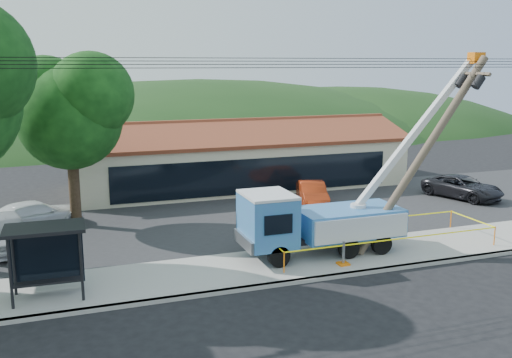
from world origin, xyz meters
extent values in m
plane|color=black|center=(0.00, 0.00, 0.00)|extent=(120.00, 120.00, 0.00)
cube|color=#ADAAA2|center=(0.00, 2.10, 0.07)|extent=(60.00, 0.25, 0.15)
cube|color=#ADAAA2|center=(0.00, 4.00, 0.07)|extent=(60.00, 4.00, 0.15)
cube|color=#28282B|center=(0.00, 12.00, 0.05)|extent=(60.00, 12.00, 0.10)
cube|color=beige|center=(4.00, 20.00, 1.70)|extent=(22.00, 8.00, 3.40)
cube|color=black|center=(4.00, 15.98, 1.43)|extent=(18.04, 0.08, 2.21)
cube|color=brown|center=(4.00, 18.00, 3.90)|extent=(22.50, 4.53, 1.52)
cube|color=brown|center=(4.00, 22.00, 3.90)|extent=(22.50, 4.53, 1.52)
cube|color=brown|center=(4.00, 20.00, 4.55)|extent=(22.50, 0.30, 0.25)
cylinder|color=#332316|center=(-7.00, 13.00, 2.09)|extent=(0.56, 0.56, 4.18)
sphere|color=black|center=(-7.00, 13.00, 5.70)|extent=(5.25, 5.25, 5.25)
sphere|color=black|center=(-8.05, 13.70, 6.65)|extent=(4.20, 4.20, 4.20)
sphere|color=black|center=(-5.95, 12.30, 6.84)|extent=(4.20, 4.20, 4.20)
ellipsoid|color=#183714|center=(10.00, 55.00, 0.00)|extent=(89.60, 64.00, 32.00)
ellipsoid|color=#183714|center=(30.00, 55.00, 0.00)|extent=(72.80, 52.00, 26.00)
cylinder|color=black|center=(0.00, 3.10, 8.17)|extent=(60.00, 0.02, 0.02)
cylinder|color=black|center=(0.00, 3.60, 8.29)|extent=(60.00, 0.02, 0.02)
cylinder|color=black|center=(0.00, 4.10, 8.41)|extent=(60.00, 0.02, 0.02)
cylinder|color=black|center=(0.00, 4.50, 8.53)|extent=(60.00, 0.02, 0.02)
cylinder|color=black|center=(0.51, 3.63, 0.60)|extent=(0.90, 0.30, 0.90)
cylinder|color=black|center=(0.51, 5.74, 0.60)|extent=(0.90, 0.30, 0.90)
cylinder|color=black|center=(3.72, 3.63, 0.60)|extent=(0.90, 0.30, 0.90)
cylinder|color=black|center=(3.72, 5.74, 0.60)|extent=(0.90, 0.30, 0.90)
cylinder|color=black|center=(5.33, 3.63, 0.60)|extent=(0.90, 0.30, 0.90)
cylinder|color=black|center=(5.33, 5.74, 0.60)|extent=(0.90, 0.30, 0.90)
cube|color=black|center=(3.12, 4.69, 0.85)|extent=(6.62, 1.00, 0.25)
cube|color=teal|center=(0.41, 4.69, 1.86)|extent=(2.01, 2.41, 2.11)
cube|color=silver|center=(0.41, 4.69, 2.96)|extent=(2.01, 2.41, 0.12)
cube|color=black|center=(-0.54, 4.69, 2.01)|extent=(0.08, 1.81, 0.90)
cube|color=gray|center=(-0.64, 4.69, 1.05)|extent=(0.15, 2.31, 0.50)
cube|color=teal|center=(4.22, 4.69, 1.45)|extent=(4.61, 2.41, 1.20)
cylinder|color=silver|center=(4.72, 4.69, 1.91)|extent=(0.70, 0.70, 0.60)
cube|color=silver|center=(7.55, 4.69, 5.36)|extent=(5.87, 0.28, 6.60)
cube|color=gray|center=(7.85, 4.69, 5.61)|extent=(3.53, 0.18, 3.97)
cube|color=orange|center=(10.38, 4.49, 8.57)|extent=(0.60, 0.50, 0.50)
cube|color=orange|center=(3.12, 2.98, 0.19)|extent=(0.45, 0.45, 0.08)
cube|color=orange|center=(5.73, 6.39, 0.19)|extent=(0.45, 0.45, 0.08)
cylinder|color=brown|center=(7.40, 3.94, 4.36)|extent=(6.25, 0.35, 8.62)
cube|color=brown|center=(9.88, 3.94, 7.85)|extent=(0.18, 1.98, 0.18)
cylinder|color=black|center=(9.66, 4.49, 7.52)|extent=(0.64, 0.40, 0.68)
cylinder|color=black|center=(9.66, 3.39, 7.52)|extent=(0.64, 0.40, 0.68)
cylinder|color=black|center=(-9.51, 2.91, 1.41)|extent=(0.11, 0.11, 2.50)
cylinder|color=black|center=(-7.21, 2.85, 1.41)|extent=(0.11, 0.11, 2.50)
cylinder|color=black|center=(-9.47, 4.16, 1.41)|extent=(0.11, 0.11, 2.50)
cylinder|color=black|center=(-7.18, 4.10, 1.41)|extent=(0.11, 0.11, 2.50)
cube|color=black|center=(-8.34, 3.50, 2.71)|extent=(2.76, 1.74, 0.13)
cube|color=black|center=(-8.32, 4.18, 1.41)|extent=(2.50, 0.12, 2.08)
cube|color=black|center=(-8.34, 3.50, 0.73)|extent=(2.30, 0.48, 0.08)
cylinder|color=orange|center=(0.46, 2.97, 0.60)|extent=(0.05, 0.05, 0.90)
cylinder|color=orange|center=(10.87, 2.97, 0.60)|extent=(0.05, 0.05, 0.90)
cylinder|color=orange|center=(10.87, 6.03, 0.60)|extent=(0.05, 0.05, 0.90)
cylinder|color=orange|center=(0.46, 6.03, 0.60)|extent=(0.05, 0.05, 0.90)
cube|color=yellow|center=(5.67, 2.97, 1.01)|extent=(10.41, 0.01, 0.05)
cube|color=yellow|center=(10.87, 4.50, 1.01)|extent=(0.01, 3.06, 0.05)
cube|color=yellow|center=(5.67, 6.03, 1.01)|extent=(10.41, 0.01, 0.05)
cube|color=yellow|center=(0.46, 4.50, 1.01)|extent=(0.01, 3.06, 0.05)
imported|color=#BBBCC3|center=(-10.10, 10.05, 0.00)|extent=(2.90, 5.09, 1.63)
imported|color=#A82F10|center=(6.36, 12.85, 0.00)|extent=(2.53, 4.36, 1.36)
imported|color=white|center=(-8.97, 13.06, 0.00)|extent=(5.28, 3.96, 1.42)
imported|color=black|center=(15.93, 11.35, 0.00)|extent=(3.74, 5.43, 1.38)
camera|label=1|loc=(-7.82, -16.90, 8.32)|focal=40.00mm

